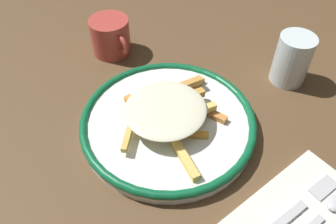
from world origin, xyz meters
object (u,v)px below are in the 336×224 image
fries_heap (168,110)px  fork (294,212)px  plate (168,122)px  spoon (322,217)px  water_glass (292,59)px  coffee_mug (111,36)px

fries_heap → fork: 0.24m
fries_heap → fork: bearing=9.5°
fork → plate: bearing=-170.4°
spoon → fork: bearing=-140.6°
spoon → water_glass: 0.30m
fork → spoon: (0.03, 0.02, 0.00)m
fries_heap → spoon: bearing=13.3°
fries_heap → spoon: fries_heap is taller
fries_heap → water_glass: (0.04, 0.26, 0.01)m
spoon → water_glass: size_ratio=1.57×
spoon → water_glass: bearing=138.0°
fork → coffee_mug: 0.48m
plate → fries_heap: bearing=172.2°
coffee_mug → plate: bearing=-8.5°
spoon → water_glass: water_glass is taller
plate → coffee_mug: bearing=171.5°
water_glass → fork: bearing=-48.9°
fork → coffee_mug: bearing=-179.6°
water_glass → coffee_mug: bearing=-141.6°
spoon → coffee_mug: (-0.50, -0.03, 0.02)m
spoon → coffee_mug: size_ratio=1.44×
plate → spoon: (0.26, 0.06, -0.00)m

